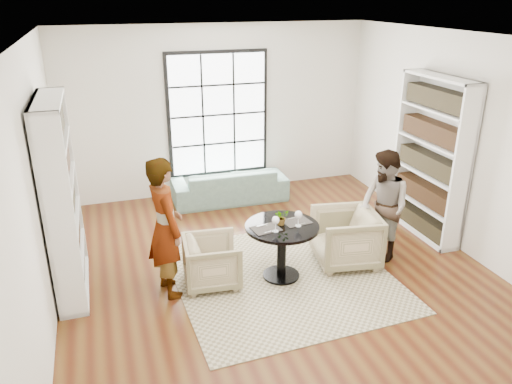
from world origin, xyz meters
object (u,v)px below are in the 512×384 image
object	(u,v)px
sofa	(229,185)
wine_glass_right	(299,215)
armchair_right	(345,238)
pedestal_table	(282,240)
wine_glass_left	(276,221)
person_right	(384,206)
armchair_left	(212,262)
person_left	(165,228)
flower_centerpiece	(281,217)

from	to	relation	value
sofa	wine_glass_right	world-z (taller)	wine_glass_right
sofa	armchair_right	distance (m)	2.80
pedestal_table	wine_glass_left	size ratio (longest dim) A/B	4.57
pedestal_table	armchair_right	distance (m)	0.98
sofa	person_right	size ratio (longest dim) A/B	1.30
wine_glass_right	armchair_left	bearing A→B (deg)	169.09
person_left	wine_glass_left	xyz separation A→B (m)	(1.30, -0.26, 0.02)
person_left	wine_glass_left	distance (m)	1.32
sofa	wine_glass_right	distance (m)	2.88
pedestal_table	person_left	bearing A→B (deg)	175.10
person_left	wine_glass_right	world-z (taller)	person_left
pedestal_table	sofa	distance (m)	2.74
sofa	flower_centerpiece	size ratio (longest dim) A/B	9.83
wine_glass_right	person_left	bearing A→B (deg)	172.74
armchair_left	pedestal_table	bearing A→B (deg)	-92.72
person_left	person_right	distance (m)	2.95
armchair_right	wine_glass_left	xyz separation A→B (m)	(-1.10, -0.23, 0.52)
pedestal_table	armchair_right	size ratio (longest dim) A/B	1.13
person_right	wine_glass_right	distance (m)	1.34
armchair_left	wine_glass_left	xyz separation A→B (m)	(0.75, -0.26, 0.58)
sofa	armchair_left	xyz separation A→B (m)	(-0.93, -2.61, 0.02)
person_left	flower_centerpiece	xyz separation A→B (m)	(1.44, -0.09, -0.03)
armchair_right	person_right	xyz separation A→B (m)	(0.55, 0.00, 0.39)
sofa	armchair_left	size ratio (longest dim) A/B	2.88
sofa	wine_glass_left	size ratio (longest dim) A/B	9.77
sofa	person_left	size ratio (longest dim) A/B	1.15
armchair_right	wine_glass_right	distance (m)	0.95
armchair_left	flower_centerpiece	xyz separation A→B (m)	(0.89, -0.09, 0.53)
wine_glass_left	armchair_left	bearing A→B (deg)	160.61
armchair_right	wine_glass_right	size ratio (longest dim) A/B	3.95
sofa	armchair_right	size ratio (longest dim) A/B	2.41
armchair_left	person_right	size ratio (longest dim) A/B	0.45
wine_glass_right	flower_centerpiece	xyz separation A→B (m)	(-0.18, 0.12, -0.05)
armchair_right	wine_glass_right	world-z (taller)	wine_glass_right
pedestal_table	wine_glass_right	world-z (taller)	wine_glass_right
armchair_right	flower_centerpiece	distance (m)	1.07
armchair_left	flower_centerpiece	size ratio (longest dim) A/B	3.41
armchair_right	wine_glass_right	xyz separation A→B (m)	(-0.78, -0.17, 0.52)
armchair_left	wine_glass_right	distance (m)	1.24
sofa	flower_centerpiece	world-z (taller)	flower_centerpiece
armchair_left	person_right	world-z (taller)	person_right
wine_glass_left	wine_glass_right	distance (m)	0.33
wine_glass_left	flower_centerpiece	world-z (taller)	wine_glass_left
person_left	person_right	bearing A→B (deg)	-102.36
armchair_right	pedestal_table	bearing A→B (deg)	-75.39
sofa	armchair_left	distance (m)	2.77
sofa	person_left	world-z (taller)	person_left
person_right	flower_centerpiece	bearing A→B (deg)	-91.45
armchair_left	wine_glass_left	size ratio (longest dim) A/B	3.39
pedestal_table	sofa	xyz separation A→B (m)	(0.04, 2.73, -0.25)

